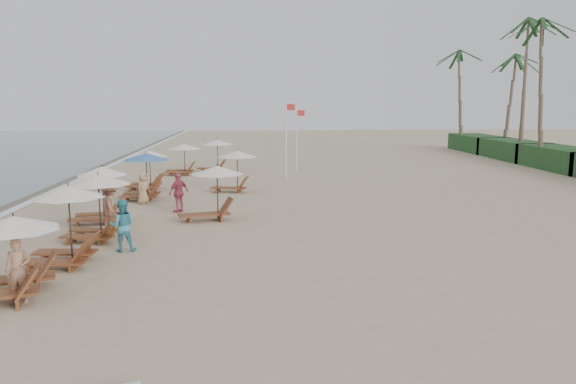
{
  "coord_description": "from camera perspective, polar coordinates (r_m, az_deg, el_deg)",
  "views": [
    {
      "loc": [
        -0.47,
        -16.23,
        4.81
      ],
      "look_at": [
        1.0,
        5.3,
        1.3
      ],
      "focal_mm": 34.51,
      "sensor_mm": 36.0,
      "label": 1
    }
  ],
  "objects": [
    {
      "name": "inland_station_0",
      "position": [
        22.88,
        -7.92,
        0.37
      ],
      "size": [
        2.82,
        2.24,
        2.22
      ],
      "color": "brown",
      "rests_on": "ground"
    },
    {
      "name": "flag_pole_far",
      "position": [
        38.85,
        0.95,
        5.8
      ],
      "size": [
        0.6,
        0.08,
        4.47
      ],
      "color": "silver",
      "rests_on": "ground"
    },
    {
      "name": "lounger_station_3",
      "position": [
        23.56,
        -19.01,
        -0.28
      ],
      "size": [
        2.39,
        2.06,
        2.26
      ],
      "color": "brown",
      "rests_on": "ground"
    },
    {
      "name": "lounger_station_0",
      "position": [
        15.37,
        -27.16,
        -6.27
      ],
      "size": [
        2.73,
        2.62,
        2.07
      ],
      "color": "brown",
      "rests_on": "ground"
    },
    {
      "name": "lounger_station_2",
      "position": [
        20.51,
        -19.34,
        -1.25
      ],
      "size": [
        2.47,
        2.25,
        2.33
      ],
      "color": "brown",
      "rests_on": "ground"
    },
    {
      "name": "lounger_station_6",
      "position": [
        37.73,
        -10.91,
        3.46
      ],
      "size": [
        2.52,
        2.3,
        2.08
      ],
      "color": "brown",
      "rests_on": "ground"
    },
    {
      "name": "beachgoer_near",
      "position": [
        14.96,
        -26.05,
        -7.28
      ],
      "size": [
        0.63,
        0.46,
        1.59
      ],
      "primitive_type": "imported",
      "rotation": [
        0.0,
        0.0,
        0.13
      ],
      "color": "#A37458",
      "rests_on": "ground"
    },
    {
      "name": "ground",
      "position": [
        16.94,
        -2.17,
        -7.26
      ],
      "size": [
        160.0,
        160.0,
        0.0
      ],
      "primitive_type": "plane",
      "color": "tan",
      "rests_on": "ground"
    },
    {
      "name": "inland_station_2",
      "position": [
        39.09,
        -7.55,
        4.18
      ],
      "size": [
        2.65,
        2.24,
        2.22
      ],
      "color": "brown",
      "rests_on": "ground"
    },
    {
      "name": "lounger_station_4",
      "position": [
        28.44,
        -14.73,
        1.73
      ],
      "size": [
        2.49,
        2.29,
        2.33
      ],
      "color": "brown",
      "rests_on": "ground"
    },
    {
      "name": "lounger_station_5",
      "position": [
        31.69,
        -14.41,
        2.18
      ],
      "size": [
        2.4,
        2.2,
        2.19
      ],
      "color": "brown",
      "rests_on": "ground"
    },
    {
      "name": "beachgoer_far_b",
      "position": [
        27.23,
        -14.67,
        0.37
      ],
      "size": [
        0.78,
        0.88,
        1.51
      ],
      "primitive_type": "imported",
      "rotation": [
        0.0,
        0.0,
        1.05
      ],
      "color": "tan",
      "rests_on": "ground"
    },
    {
      "name": "flag_pole_near",
      "position": [
        35.22,
        -0.15,
        5.81
      ],
      "size": [
        0.59,
        0.08,
        4.91
      ],
      "color": "silver",
      "rests_on": "ground"
    },
    {
      "name": "beachgoer_mid_b",
      "position": [
        21.72,
        -17.84,
        -1.51
      ],
      "size": [
        1.15,
        1.38,
        1.85
      ],
      "primitive_type": "imported",
      "rotation": [
        0.0,
        0.0,
        2.04
      ],
      "color": "#925C4A",
      "rests_on": "ground"
    },
    {
      "name": "beachgoer_far_a",
      "position": [
        24.78,
        -11.2,
        -0.03
      ],
      "size": [
        1.02,
        1.08,
        1.79
      ],
      "primitive_type": "imported",
      "rotation": [
        0.0,
        0.0,
        4.0
      ],
      "color": "#CF5370",
      "rests_on": "ground"
    },
    {
      "name": "foam_line",
      "position": [
        28.74,
        -25.77,
        -1.3
      ],
      "size": [
        0.5,
        140.0,
        0.02
      ],
      "primitive_type": "cube",
      "color": "white",
      "rests_on": "ground"
    },
    {
      "name": "lounger_station_1",
      "position": [
        17.7,
        -22.21,
        -3.38
      ],
      "size": [
        2.44,
        2.08,
        2.39
      ],
      "color": "brown",
      "rests_on": "ground"
    },
    {
      "name": "beachgoer_mid_a",
      "position": [
        18.77,
        -16.7,
        -3.32
      ],
      "size": [
        0.91,
        0.76,
        1.71
      ],
      "primitive_type": "imported",
      "rotation": [
        0.0,
        0.0,
        3.28
      ],
      "color": "teal",
      "rests_on": "ground"
    },
    {
      "name": "inland_station_1",
      "position": [
        30.03,
        -5.6,
        2.71
      ],
      "size": [
        2.65,
        2.24,
        2.22
      ],
      "color": "brown",
      "rests_on": "ground"
    }
  ]
}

